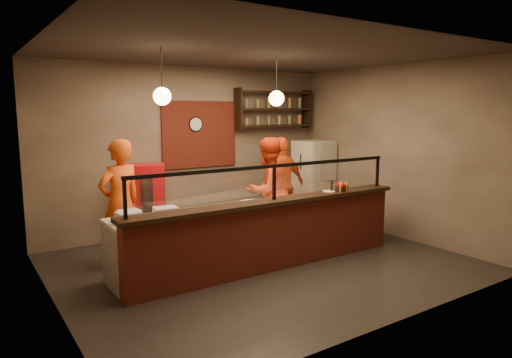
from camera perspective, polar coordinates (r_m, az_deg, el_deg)
floor at (r=7.25m, az=0.81°, el=-10.45°), size 6.00×6.00×0.00m
ceiling at (r=6.91m, az=0.86°, el=15.51°), size 6.00×6.00×0.00m
wall_back at (r=9.06m, az=-8.20°, el=3.63°), size 6.00×0.00×6.00m
wall_left at (r=5.77m, az=-24.51°, el=0.21°), size 0.00×5.00×5.00m
wall_right at (r=8.95m, az=16.87°, el=3.29°), size 0.00×5.00×5.00m
wall_front at (r=5.07m, az=17.11°, el=-0.45°), size 6.00×0.00×6.00m
brick_patch at (r=9.10m, az=-7.02°, el=5.56°), size 1.60×0.04×1.30m
service_counter at (r=6.87m, az=2.25°, el=-7.17°), size 4.60×0.25×1.00m
counter_ledge at (r=6.75m, az=2.27°, el=-2.83°), size 4.70×0.37×0.06m
worktop_cabinet at (r=7.29m, az=-0.09°, el=-6.86°), size 4.60×0.75×0.85m
worktop at (r=7.18m, az=-0.09°, el=-3.40°), size 4.60×0.75×0.05m
sneeze_guard at (r=6.69m, az=2.29°, el=0.02°), size 4.50×0.05×0.52m
wall_shelving at (r=9.85m, az=2.28°, el=8.75°), size 1.84×0.28×0.85m
wall_clock at (r=9.04m, az=-7.59°, el=6.80°), size 0.30×0.04×0.30m
pendant_left at (r=6.32m, az=-11.65°, el=10.11°), size 0.24×0.24×0.77m
pendant_right at (r=7.26m, az=2.58°, el=10.04°), size 0.24×0.24×0.77m
cook_left at (r=7.20m, az=-16.62°, el=-2.93°), size 0.82×0.66×1.95m
cook_mid at (r=8.10m, az=1.46°, el=-1.49°), size 1.02×0.85×1.90m
cook_right at (r=8.81m, az=3.26°, el=-0.79°), size 1.14×0.58×1.87m
fridge at (r=10.01m, az=7.19°, el=-0.15°), size 0.78×0.74×1.73m
red_cooler at (r=8.47m, az=-13.31°, el=-2.95°), size 0.77×0.74×1.42m
pizza_dough at (r=7.28m, az=-0.11°, el=-2.99°), size 0.71×0.71×0.01m
prep_tub_a at (r=6.37m, az=-11.24°, el=-4.16°), size 0.33×0.28×0.15m
prep_tub_b at (r=6.39m, az=-15.59°, el=-4.36°), size 0.29×0.24×0.14m
prep_tub_c at (r=6.22m, az=-15.63°, el=-4.65°), size 0.32×0.26×0.15m
rolling_pin at (r=6.50m, az=-11.19°, el=-4.30°), size 0.37×0.27×0.07m
condiment_caddy at (r=7.54m, az=10.65°, el=-1.18°), size 0.19×0.15×0.09m
pepper_mill at (r=7.49m, az=9.43°, el=-0.85°), size 0.05×0.05×0.19m
small_plate at (r=7.48m, az=9.09°, el=-1.53°), size 0.26×0.26×0.01m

